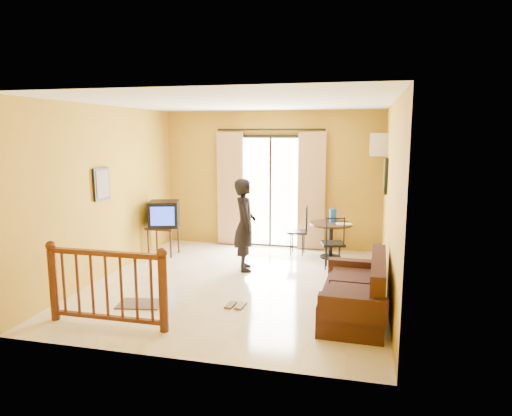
% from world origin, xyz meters
% --- Properties ---
extents(ground, '(5.00, 5.00, 0.00)m').
position_xyz_m(ground, '(0.00, 0.00, 0.00)').
color(ground, beige).
rests_on(ground, ground).
extents(room_shell, '(5.00, 5.00, 5.00)m').
position_xyz_m(room_shell, '(0.00, 0.00, 1.70)').
color(room_shell, white).
rests_on(room_shell, ground).
extents(balcony_door, '(2.25, 0.14, 2.46)m').
position_xyz_m(balcony_door, '(0.00, 2.43, 1.19)').
color(balcony_door, black).
rests_on(balcony_door, ground).
extents(tv_table, '(0.56, 0.47, 0.56)m').
position_xyz_m(tv_table, '(-1.90, 1.34, 0.48)').
color(tv_table, black).
rests_on(tv_table, ground).
extents(television, '(0.68, 0.65, 0.50)m').
position_xyz_m(television, '(-1.87, 1.33, 0.81)').
color(television, black).
rests_on(television, tv_table).
extents(picture_left, '(0.05, 0.42, 0.52)m').
position_xyz_m(picture_left, '(-2.22, -0.20, 1.55)').
color(picture_left, black).
rests_on(picture_left, room_shell).
extents(dining_table, '(0.81, 0.81, 0.68)m').
position_xyz_m(dining_table, '(1.29, 1.87, 0.53)').
color(dining_table, black).
rests_on(dining_table, ground).
extents(water_jug, '(0.14, 0.14, 0.25)m').
position_xyz_m(water_jug, '(1.31, 1.99, 0.80)').
color(water_jug, '#1248AB').
rests_on(water_jug, dining_table).
extents(serving_tray, '(0.31, 0.24, 0.02)m').
position_xyz_m(serving_tray, '(1.54, 1.77, 0.69)').
color(serving_tray, beige).
rests_on(serving_tray, dining_table).
extents(dining_chairs, '(1.20, 1.27, 0.95)m').
position_xyz_m(dining_chairs, '(1.01, 1.55, 0.00)').
color(dining_chairs, black).
rests_on(dining_chairs, ground).
extents(air_conditioner, '(0.31, 0.60, 0.40)m').
position_xyz_m(air_conditioner, '(2.09, 1.95, 2.15)').
color(air_conditioner, silver).
rests_on(air_conditioner, room_shell).
extents(botanical_print, '(0.05, 0.50, 0.60)m').
position_xyz_m(botanical_print, '(2.22, 1.30, 1.65)').
color(botanical_print, black).
rests_on(botanical_print, room_shell).
extents(coffee_table, '(0.53, 0.95, 0.42)m').
position_xyz_m(coffee_table, '(1.85, -0.08, 0.28)').
color(coffee_table, black).
rests_on(coffee_table, ground).
extents(bowl, '(0.19, 0.19, 0.05)m').
position_xyz_m(bowl, '(1.85, 0.02, 0.45)').
color(bowl, brown).
rests_on(bowl, coffee_table).
extents(sofa, '(0.82, 1.69, 0.80)m').
position_xyz_m(sofa, '(1.85, -0.93, 0.30)').
color(sofa, black).
rests_on(sofa, ground).
extents(standing_person, '(0.56, 0.68, 1.59)m').
position_xyz_m(standing_person, '(-0.10, 0.75, 0.80)').
color(standing_person, black).
rests_on(standing_person, ground).
extents(stair_balustrade, '(1.63, 0.13, 1.04)m').
position_xyz_m(stair_balustrade, '(-1.15, -1.90, 0.56)').
color(stair_balustrade, '#471E0F').
rests_on(stair_balustrade, ground).
extents(doormat, '(0.66, 0.50, 0.02)m').
position_xyz_m(doormat, '(-1.10, -1.18, 0.01)').
color(doormat, '#534842').
rests_on(doormat, ground).
extents(sandals, '(0.26, 0.26, 0.03)m').
position_xyz_m(sandals, '(0.22, -0.94, 0.01)').
color(sandals, brown).
rests_on(sandals, ground).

